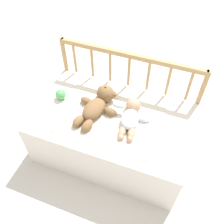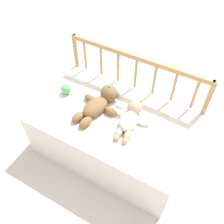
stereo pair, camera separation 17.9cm
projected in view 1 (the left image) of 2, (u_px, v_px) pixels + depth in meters
name	position (u px, v px, depth m)	size (l,w,h in m)	color
ground_plane	(112.00, 149.00, 2.17)	(12.00, 12.00, 0.00)	silver
crib_mattress	(112.00, 134.00, 2.00)	(1.18, 0.70, 0.43)	white
crib_rail	(129.00, 76.00, 2.00)	(1.18, 0.04, 0.74)	tan
blanket	(109.00, 117.00, 1.83)	(0.76, 0.52, 0.01)	silver
teddy_bear	(98.00, 104.00, 1.85)	(0.31, 0.43, 0.14)	olive
baby	(130.00, 117.00, 1.78)	(0.30, 0.36, 0.11)	white
toy_ball	(61.00, 94.00, 1.93)	(0.08, 0.08, 0.08)	#59BF66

